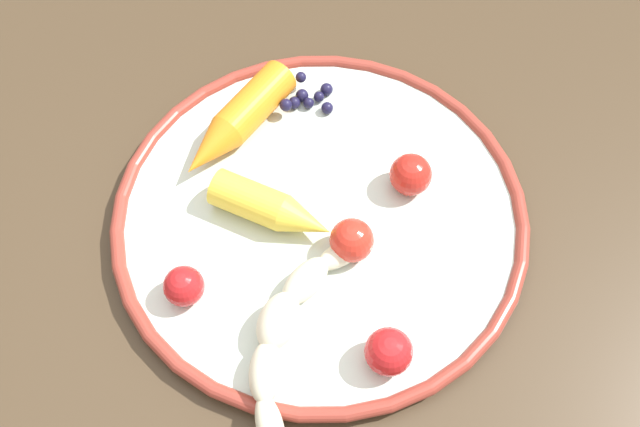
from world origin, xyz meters
name	(u,v)px	position (x,y,z in m)	size (l,w,h in m)	color
ground_plane	(344,415)	(0.00, 0.00, 0.00)	(6.00, 6.00, 0.00)	#5C4F56
dining_table	(362,251)	(0.00, 0.00, 0.62)	(0.92, 0.82, 0.71)	#423221
plate	(320,215)	(0.03, -0.04, 0.72)	(0.35, 0.35, 0.02)	silver
banana	(290,326)	(0.13, -0.05, 0.74)	(0.19, 0.09, 0.03)	beige
carrot_orange	(237,122)	(-0.05, -0.12, 0.74)	(0.13, 0.10, 0.03)	orange
carrot_yellow	(272,209)	(0.03, -0.08, 0.74)	(0.07, 0.11, 0.03)	yellow
blueberry_pile	(308,97)	(-0.09, -0.06, 0.73)	(0.04, 0.05, 0.02)	#191638
tomato_near	(411,175)	(-0.01, 0.03, 0.74)	(0.04, 0.04, 0.04)	red
tomato_mid	(184,286)	(0.11, -0.14, 0.74)	(0.03, 0.03, 0.03)	red
tomato_far	(352,240)	(0.06, -0.01, 0.74)	(0.04, 0.04, 0.04)	red
tomato_extra	(389,352)	(0.15, 0.02, 0.74)	(0.04, 0.04, 0.04)	red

